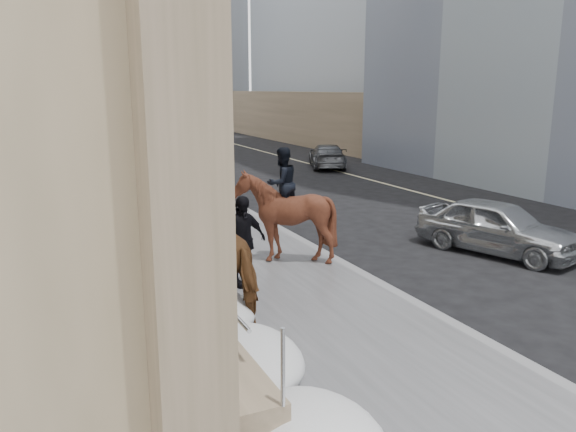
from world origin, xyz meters
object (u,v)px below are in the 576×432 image
(mounted_horse_left, at_px, (229,254))
(pedestrian, at_px, (242,241))
(mounted_horse_right, at_px, (283,213))
(car_silver, at_px, (497,227))
(car_grey, at_px, (327,156))

(mounted_horse_left, xyz_separation_m, pedestrian, (0.67, 1.18, -0.13))
(mounted_horse_right, bearing_deg, mounted_horse_left, 32.08)
(mounted_horse_right, distance_m, car_silver, 5.71)
(mounted_horse_right, relative_size, car_grey, 0.62)
(mounted_horse_left, xyz_separation_m, car_grey, (11.49, 17.35, -0.58))
(car_grey, bearing_deg, mounted_horse_right, 80.76)
(mounted_horse_left, xyz_separation_m, car_silver, (7.70, 1.07, -0.51))
(mounted_horse_left, relative_size, car_silver, 0.65)
(pedestrian, bearing_deg, car_grey, 45.73)
(mounted_horse_left, bearing_deg, car_grey, -136.28)
(pedestrian, xyz_separation_m, car_grey, (10.81, 16.17, -0.45))
(car_silver, distance_m, car_grey, 16.72)
(car_silver, relative_size, car_grey, 0.95)
(mounted_horse_left, bearing_deg, mounted_horse_right, -144.92)
(mounted_horse_right, xyz_separation_m, car_grey, (9.29, 14.93, -0.67))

